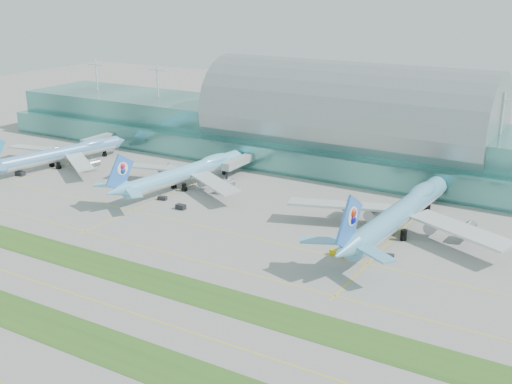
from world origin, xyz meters
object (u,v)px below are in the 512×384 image
Objects in this scene: terminal at (347,132)px; airliner_a at (62,153)px; airliner_b at (186,172)px; airliner_c at (401,212)px.

airliner_a is (-101.50, -61.11, -8.54)m from terminal.
airliner_c is at bearing 5.41° from airliner_b.
terminal is 5.11× the size of airliner_a.
terminal reaches higher than airliner_b.
terminal is at bearing 128.88° from airliner_c.
airliner_b is (61.97, 2.82, 0.27)m from airliner_a.
terminal is 118.78m from airliner_a.
airliner_b is 0.86× the size of airliner_c.
airliner_c is (146.03, -1.40, 1.24)m from airliner_a.
airliner_b is at bearing -179.46° from airliner_c.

